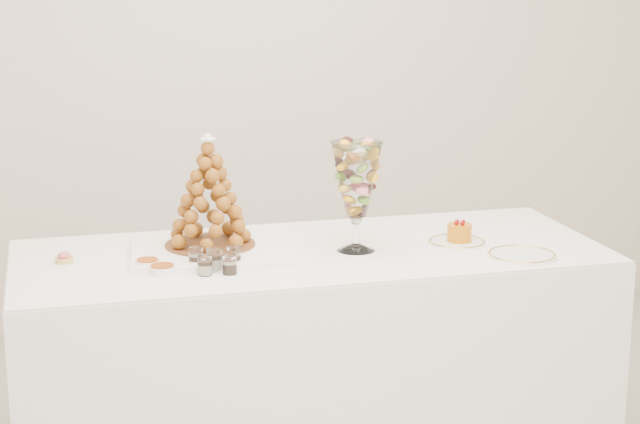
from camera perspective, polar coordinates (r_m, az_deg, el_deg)
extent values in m
cube|color=beige|center=(5.23, -4.83, 8.99)|extent=(4.50, 0.04, 2.80)
cube|color=white|center=(3.92, -0.46, -7.72)|extent=(2.11, 0.90, 0.78)
cube|color=white|center=(3.79, -0.47, -2.13)|extent=(2.10, 0.89, 0.01)
cube|color=white|center=(3.75, -5.86, -2.15)|extent=(0.57, 0.45, 0.02)
cylinder|color=white|center=(3.79, 1.93, -1.89)|extent=(0.14, 0.14, 0.02)
cylinder|color=white|center=(3.78, 1.94, -1.03)|extent=(0.03, 0.03, 0.09)
sphere|color=white|center=(3.76, 1.94, -0.34)|extent=(0.04, 0.04, 0.04)
cylinder|color=white|center=(3.91, 7.31, -1.62)|extent=(0.21, 0.21, 0.01)
cylinder|color=white|center=(3.78, 10.71, -2.28)|extent=(0.24, 0.24, 0.01)
cylinder|color=tan|center=(3.74, -13.48, -2.50)|extent=(0.06, 0.06, 0.02)
ellipsoid|color=#CD545D|center=(3.74, -13.49, -2.27)|extent=(0.04, 0.04, 0.03)
cylinder|color=white|center=(3.62, -6.64, -2.38)|extent=(0.05, 0.05, 0.06)
cylinder|color=white|center=(3.56, -5.64, -2.54)|extent=(0.07, 0.07, 0.07)
cylinder|color=white|center=(3.62, -4.62, -2.34)|extent=(0.06, 0.06, 0.06)
cylinder|color=white|center=(3.51, -6.16, -2.85)|extent=(0.06, 0.06, 0.07)
cylinder|color=white|center=(3.52, -4.84, -2.81)|extent=(0.06, 0.06, 0.06)
cylinder|color=white|center=(3.63, -9.19, -2.75)|extent=(0.08, 0.08, 0.03)
cylinder|color=white|center=(3.55, -8.40, -3.08)|extent=(0.09, 0.09, 0.03)
cylinder|color=brown|center=(3.81, -5.88, -1.73)|extent=(0.32, 0.32, 0.01)
cone|color=brown|center=(3.76, -5.95, 1.14)|extent=(0.30, 0.30, 0.38)
sphere|color=white|center=(3.73, -6.02, 3.87)|extent=(0.04, 0.04, 0.04)
cylinder|color=#CA6B09|center=(3.90, 7.45, -1.10)|extent=(0.09, 0.09, 0.06)
sphere|color=#8E0508|center=(3.90, 7.65, -0.52)|extent=(0.02, 0.02, 0.02)
sphere|color=#8E0508|center=(3.90, 7.32, -0.50)|extent=(0.02, 0.02, 0.02)
sphere|color=#8E0508|center=(3.88, 7.28, -0.57)|extent=(0.02, 0.02, 0.02)
sphere|color=#8E0508|center=(3.88, 7.60, -0.59)|extent=(0.02, 0.02, 0.02)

